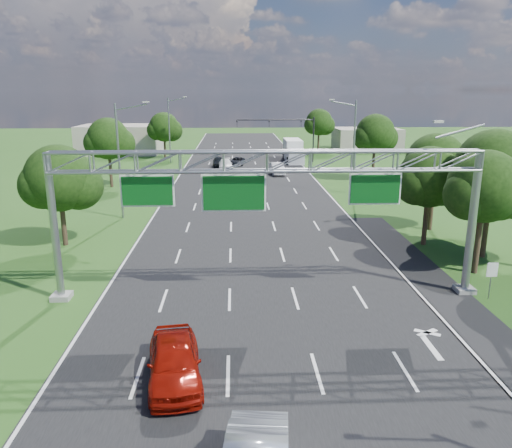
{
  "coord_description": "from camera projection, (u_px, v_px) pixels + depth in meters",
  "views": [
    {
      "loc": [
        -1.44,
        -13.78,
        11.08
      ],
      "look_at": [
        -0.23,
        14.38,
        3.49
      ],
      "focal_mm": 35.0,
      "sensor_mm": 36.0,
      "label": 1
    }
  ],
  "objects": [
    {
      "name": "tree_verge_lb",
      "position": [
        109.0,
        141.0,
        57.61
      ],
      "size": [
        5.76,
        4.8,
        8.06
      ],
      "color": "#2D2116",
      "rests_on": "ground"
    },
    {
      "name": "road_flare",
      "position": [
        428.0,
        279.0,
        30.16
      ],
      "size": [
        3.0,
        30.0,
        0.02
      ],
      "primitive_type": "cube",
      "color": "black",
      "rests_on": "ground"
    },
    {
      "name": "tree_cluster_right",
      "position": [
        473.0,
        177.0,
        33.97
      ],
      "size": [
        9.91,
        14.6,
        8.68
      ],
      "color": "#2D2116",
      "rests_on": "ground"
    },
    {
      "name": "building_left",
      "position": [
        120.0,
        139.0,
        89.91
      ],
      "size": [
        14.0,
        10.0,
        5.0
      ],
      "primitive_type": "cube",
      "color": "gray",
      "rests_on": "ground"
    },
    {
      "name": "streetlight_r_mid",
      "position": [
        352.0,
        143.0,
        53.84
      ],
      "size": [
        2.97,
        0.22,
        10.16
      ],
      "color": "gray",
      "rests_on": "ground"
    },
    {
      "name": "sign_gantry",
      "position": [
        269.0,
        173.0,
        26.02
      ],
      "size": [
        23.5,
        1.0,
        9.56
      ],
      "color": "gray",
      "rests_on": "ground"
    },
    {
      "name": "car_queue_c",
      "position": [
        219.0,
        162.0,
        74.03
      ],
      "size": [
        2.19,
        4.69,
        1.55
      ],
      "primitive_type": "imported",
      "rotation": [
        0.0,
        0.0,
        0.08
      ],
      "color": "black",
      "rests_on": "ground"
    },
    {
      "name": "tree_verge_rd",
      "position": [
        376.0,
        135.0,
        61.78
      ],
      "size": [
        5.76,
        4.8,
        8.28
      ],
      "color": "#2D2116",
      "rests_on": "ground"
    },
    {
      "name": "car_queue_d",
      "position": [
        277.0,
        169.0,
        67.66
      ],
      "size": [
        2.0,
        4.8,
        1.54
      ],
      "primitive_type": "imported",
      "rotation": [
        0.0,
        0.0,
        0.08
      ],
      "color": "white",
      "rests_on": "ground"
    },
    {
      "name": "red_coupe",
      "position": [
        174.0,
        361.0,
        19.44
      ],
      "size": [
        2.7,
        5.27,
        1.72
      ],
      "primitive_type": "imported",
      "rotation": [
        0.0,
        0.0,
        0.14
      ],
      "color": "#921006",
      "rests_on": "ground"
    },
    {
      "name": "box_truck",
      "position": [
        293.0,
        151.0,
        79.98
      ],
      "size": [
        2.74,
        8.93,
        3.39
      ],
      "rotation": [
        0.0,
        0.0,
        0.0
      ],
      "color": "white",
      "rests_on": "ground"
    },
    {
      "name": "ground",
      "position": [
        251.0,
        216.0,
        45.17
      ],
      "size": [
        220.0,
        220.0,
        0.0
      ],
      "primitive_type": "plane",
      "color": "#265018",
      "rests_on": "ground"
    },
    {
      "name": "car_queue_a",
      "position": [
        225.0,
        165.0,
        71.74
      ],
      "size": [
        2.31,
        4.97,
        1.41
      ],
      "primitive_type": "imported",
      "rotation": [
        0.0,
        0.0,
        0.07
      ],
      "color": "silver",
      "rests_on": "ground"
    },
    {
      "name": "traffic_signal",
      "position": [
        291.0,
        129.0,
        77.9
      ],
      "size": [
        12.21,
        0.24,
        7.0
      ],
      "color": "black",
      "rests_on": "ground"
    },
    {
      "name": "tree_verge_lc",
      "position": [
        164.0,
        128.0,
        81.97
      ],
      "size": [
        5.76,
        4.8,
        7.62
      ],
      "color": "#2D2116",
      "rests_on": "ground"
    },
    {
      "name": "regulatory_sign",
      "position": [
        492.0,
        273.0,
        26.94
      ],
      "size": [
        0.6,
        0.08,
        2.1
      ],
      "color": "gray",
      "rests_on": "ground"
    },
    {
      "name": "road",
      "position": [
        251.0,
        216.0,
        45.17
      ],
      "size": [
        18.0,
        180.0,
        0.02
      ],
      "primitive_type": "cube",
      "color": "black",
      "rests_on": "ground"
    },
    {
      "name": "car_queue_b",
      "position": [
        237.0,
        161.0,
        76.13
      ],
      "size": [
        2.45,
        4.38,
        1.16
      ],
      "primitive_type": "imported",
      "rotation": [
        0.0,
        0.0,
        -0.13
      ],
      "color": "black",
      "rests_on": "ground"
    },
    {
      "name": "streetlight_l_near",
      "position": [
        121.0,
        156.0,
        43.25
      ],
      "size": [
        2.97,
        0.22,
        10.16
      ],
      "color": "gray",
      "rests_on": "ground"
    },
    {
      "name": "streetlight_l_far",
      "position": [
        170.0,
        127.0,
        77.02
      ],
      "size": [
        2.97,
        0.22,
        10.16
      ],
      "color": "gray",
      "rests_on": "ground"
    },
    {
      "name": "tree_verge_la",
      "position": [
        60.0,
        181.0,
        35.67
      ],
      "size": [
        5.76,
        4.8,
        7.4
      ],
      "color": "#2D2116",
      "rests_on": "ground"
    },
    {
      "name": "building_right",
      "position": [
        367.0,
        139.0,
        95.81
      ],
      "size": [
        12.0,
        9.0,
        4.0
      ],
      "primitive_type": "cube",
      "color": "gray",
      "rests_on": "ground"
    },
    {
      "name": "tree_verge_re",
      "position": [
        319.0,
        123.0,
        90.75
      ],
      "size": [
        5.76,
        4.8,
        7.84
      ],
      "color": "#2D2116",
      "rests_on": "ground"
    }
  ]
}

